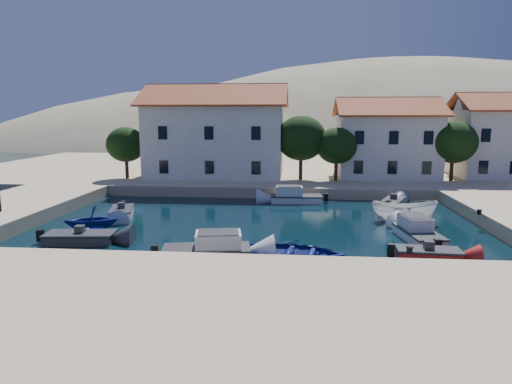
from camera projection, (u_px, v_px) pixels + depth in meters
The scene contains 19 objects.
ground at pixel (241, 274), 21.85m from camera, with size 400.00×400.00×0.00m, color black.
quay_south at pixel (221, 319), 15.88m from camera, with size 52.00×12.00×1.00m, color tan.
quay_north at pixel (292, 170), 58.92m from camera, with size 80.00×36.00×1.00m, color tan.
hills at pixel (352, 213), 145.37m from camera, with size 254.00×176.00×99.00m.
building_left at pixel (217, 130), 48.88m from camera, with size 14.70×9.45×9.70m.
building_mid at pixel (386, 137), 48.42m from camera, with size 10.50×8.40×8.30m.
building_right at pixel (500, 134), 48.31m from camera, with size 9.45×8.40×8.80m.
trees at pixel (316, 142), 45.65m from camera, with size 37.30×5.30×6.45m.
bollards at pixel (300, 231), 25.22m from camera, with size 29.36×9.56×0.30m.
motorboat_grey_sw at pixel (80, 238), 27.10m from camera, with size 4.19×2.20×1.25m.
cabin_cruiser_south at pixel (206, 250), 24.09m from camera, with size 4.88×2.73×1.60m.
rowboat_south at pixel (295, 260), 23.89m from camera, with size 3.76×5.27×1.09m, color navy.
motorboat_red_se at pixel (428, 255), 23.82m from camera, with size 3.34×1.67×1.25m.
cabin_cruiser_east at pixel (418, 233), 27.53m from camera, with size 2.38×4.60×1.60m.
boat_east at pixel (403, 222), 32.44m from camera, with size 1.72×4.56×1.76m, color silver.
motorboat_white_ne at pixel (393, 203), 38.01m from camera, with size 2.60×3.50×1.25m.
rowboat_west at pixel (92, 230), 30.06m from camera, with size 2.90×3.37×1.77m, color navy.
motorboat_white_west at pixel (122, 212), 34.20m from camera, with size 2.49×3.84×1.25m.
cabin_cruiser_north at pixel (296, 197), 39.62m from camera, with size 4.51×2.09×1.60m.
Camera 1 is at (2.54, -20.75, 7.51)m, focal length 32.00 mm.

